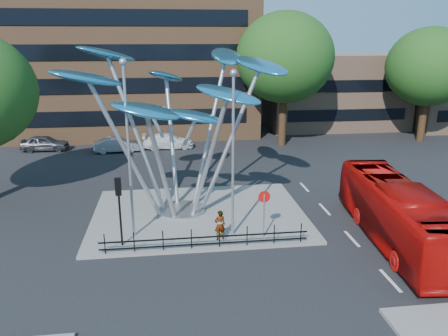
{
  "coord_description": "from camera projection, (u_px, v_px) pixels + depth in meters",
  "views": [
    {
      "loc": [
        -2.54,
        -17.21,
        9.88
      ],
      "look_at": [
        0.19,
        4.0,
        3.41
      ],
      "focal_mm": 35.0,
      "sensor_mm": 36.0,
      "label": 1
    }
  ],
  "objects": [
    {
      "name": "ground",
      "position": [
        231.0,
        267.0,
        19.51
      ],
      "size": [
        120.0,
        120.0,
        0.0
      ],
      "primitive_type": "plane",
      "color": "black",
      "rests_on": "ground"
    },
    {
      "name": "traffic_island",
      "position": [
        199.0,
        214.0,
        25.06
      ],
      "size": [
        12.0,
        9.0,
        0.15
      ],
      "primitive_type": "cube",
      "color": "slate",
      "rests_on": "ground"
    },
    {
      "name": "low_building_near",
      "position": [
        334.0,
        91.0,
        48.78
      ],
      "size": [
        15.0,
        8.0,
        8.0
      ],
      "primitive_type": "cube",
      "color": "tan",
      "rests_on": "ground"
    },
    {
      "name": "tree_right",
      "position": [
        285.0,
        58.0,
        39.04
      ],
      "size": [
        8.8,
        8.8,
        12.11
      ],
      "color": "black",
      "rests_on": "ground"
    },
    {
      "name": "tree_far",
      "position": [
        429.0,
        67.0,
        41.02
      ],
      "size": [
        8.0,
        8.0,
        10.81
      ],
      "color": "black",
      "rests_on": "ground"
    },
    {
      "name": "leaf_sculpture",
      "position": [
        176.0,
        94.0,
        23.61
      ],
      "size": [
        12.72,
        9.54,
        9.51
      ],
      "color": "#9EA0A5",
      "rests_on": "traffic_island"
    },
    {
      "name": "street_lamp_left",
      "position": [
        128.0,
        136.0,
        20.73
      ],
      "size": [
        0.36,
        0.36,
        8.8
      ],
      "color": "#9EA0A5",
      "rests_on": "traffic_island"
    },
    {
      "name": "street_lamp_right",
      "position": [
        233.0,
        140.0,
        20.94
      ],
      "size": [
        0.36,
        0.36,
        8.3
      ],
      "color": "#9EA0A5",
      "rests_on": "traffic_island"
    },
    {
      "name": "traffic_light_island",
      "position": [
        119.0,
        197.0,
        20.52
      ],
      "size": [
        0.28,
        0.18,
        3.42
      ],
      "color": "black",
      "rests_on": "traffic_island"
    },
    {
      "name": "no_entry_sign_island",
      "position": [
        264.0,
        206.0,
        21.62
      ],
      "size": [
        0.6,
        0.1,
        2.45
      ],
      "color": "#9EA0A5",
      "rests_on": "traffic_island"
    },
    {
      "name": "pedestrian_railing_front",
      "position": [
        206.0,
        240.0,
        20.84
      ],
      "size": [
        10.0,
        0.06,
        1.0
      ],
      "color": "black",
      "rests_on": "traffic_island"
    },
    {
      "name": "red_bus",
      "position": [
        397.0,
        213.0,
        21.54
      ],
      "size": [
        3.53,
        11.06,
        3.03
      ],
      "primitive_type": "imported",
      "rotation": [
        0.0,
        0.0,
        -0.09
      ],
      "color": "#B80B08",
      "rests_on": "ground"
    },
    {
      "name": "pedestrian",
      "position": [
        220.0,
        225.0,
        21.59
      ],
      "size": [
        0.62,
        0.47,
        1.55
      ],
      "primitive_type": "imported",
      "rotation": [
        0.0,
        0.0,
        3.33
      ],
      "color": "gray",
      "rests_on": "traffic_island"
    },
    {
      "name": "parked_car_left",
      "position": [
        45.0,
        143.0,
        39.11
      ],
      "size": [
        4.17,
        1.75,
        1.41
      ],
      "primitive_type": "imported",
      "rotation": [
        0.0,
        0.0,
        1.55
      ],
      "color": "#414249",
      "rests_on": "ground"
    },
    {
      "name": "parked_car_mid",
      "position": [
        117.0,
        145.0,
        38.7
      ],
      "size": [
        4.14,
        1.81,
        1.32
      ],
      "primitive_type": "imported",
      "rotation": [
        0.0,
        0.0,
        1.67
      ],
      "color": "#A5A7AC",
      "rests_on": "ground"
    },
    {
      "name": "parked_car_right",
      "position": [
        168.0,
        141.0,
        40.01
      ],
      "size": [
        4.69,
        2.02,
        1.35
      ],
      "primitive_type": "imported",
      "rotation": [
        0.0,
        0.0,
        1.6
      ],
      "color": "white",
      "rests_on": "ground"
    }
  ]
}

